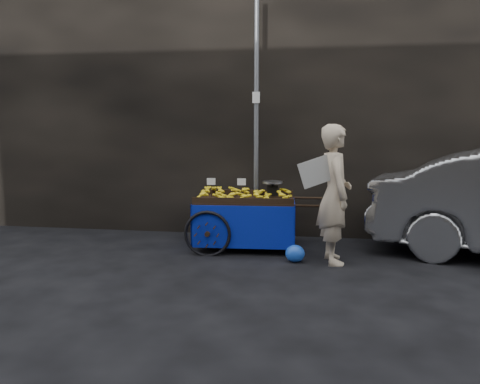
# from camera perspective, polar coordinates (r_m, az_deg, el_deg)

# --- Properties ---
(ground) EXTENTS (80.00, 80.00, 0.00)m
(ground) POSITION_cam_1_polar(r_m,az_deg,el_deg) (6.93, -1.87, -8.19)
(ground) COLOR black
(ground) RESTS_ON ground
(building_wall) EXTENTS (13.50, 2.00, 5.00)m
(building_wall) POSITION_cam_1_polar(r_m,az_deg,el_deg) (9.19, 3.60, 11.58)
(building_wall) COLOR black
(building_wall) RESTS_ON ground
(street_pole) EXTENTS (0.12, 0.10, 4.00)m
(street_pole) POSITION_cam_1_polar(r_m,az_deg,el_deg) (7.89, 2.00, 8.57)
(street_pole) COLOR slate
(street_pole) RESTS_ON ground
(banana_cart) EXTENTS (2.18, 1.14, 1.15)m
(banana_cart) POSITION_cam_1_polar(r_m,az_deg,el_deg) (7.41, 0.24, -1.46)
(banana_cart) COLOR black
(banana_cart) RESTS_ON ground
(vendor) EXTENTS (0.83, 0.79, 1.96)m
(vendor) POSITION_cam_1_polar(r_m,az_deg,el_deg) (6.72, 11.44, -0.26)
(vendor) COLOR #C2AD90
(vendor) RESTS_ON ground
(plastic_bag) EXTENTS (0.28, 0.22, 0.25)m
(plastic_bag) POSITION_cam_1_polar(r_m,az_deg,el_deg) (6.79, 6.73, -7.47)
(plastic_bag) COLOR blue
(plastic_bag) RESTS_ON ground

